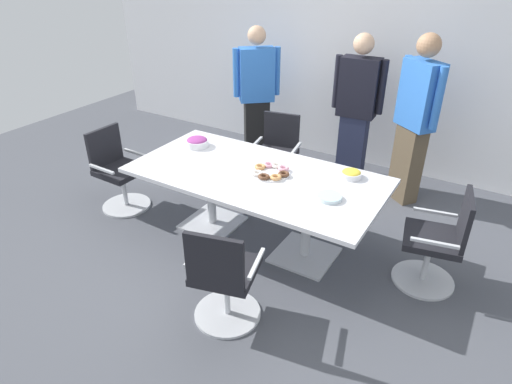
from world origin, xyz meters
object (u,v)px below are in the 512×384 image
at_px(person_standing_0, 257,94).
at_px(snack_bowl_chips_yellow, 351,174).
at_px(conference_table, 256,185).
at_px(person_standing_1, 356,109).
at_px(office_chair_3, 118,174).
at_px(donut_platter, 271,171).
at_px(office_chair_2, 277,157).
at_px(office_chair_1, 438,245).
at_px(snack_bowl_candy_mix, 197,142).
at_px(person_standing_2, 415,119).
at_px(plate_stack, 329,197).
at_px(office_chair_0, 224,280).

height_order(person_standing_0, snack_bowl_chips_yellow, person_standing_0).
xyz_separation_m(conference_table, person_standing_1, (0.33, 1.73, 0.32)).
relative_size(office_chair_3, donut_platter, 2.41).
xyz_separation_m(office_chair_2, snack_bowl_chips_yellow, (1.16, -0.69, 0.38)).
xyz_separation_m(office_chair_2, office_chair_3, (-1.30, -1.30, 0.00)).
bearing_deg(person_standing_1, office_chair_1, 128.58).
height_order(person_standing_1, snack_bowl_candy_mix, person_standing_1).
distance_m(person_standing_0, person_standing_1, 1.33).
xyz_separation_m(office_chair_1, person_standing_1, (-1.33, 1.50, 0.54)).
xyz_separation_m(person_standing_2, snack_bowl_chips_yellow, (-0.25, -1.22, -0.21)).
xyz_separation_m(conference_table, person_standing_2, (1.04, 1.61, 0.37)).
xyz_separation_m(office_chair_1, plate_stack, (-0.88, -0.32, 0.36)).
height_order(snack_bowl_chips_yellow, snack_bowl_candy_mix, snack_bowl_candy_mix).
bearing_deg(office_chair_3, office_chair_2, 136.42).
bearing_deg(office_chair_2, office_chair_3, 34.86).
height_order(conference_table, person_standing_0, person_standing_0).
height_order(conference_table, person_standing_1, person_standing_1).
xyz_separation_m(person_standing_0, snack_bowl_chips_yellow, (1.79, -1.26, -0.15)).
distance_m(office_chair_1, snack_bowl_chips_yellow, 0.96).
bearing_deg(donut_platter, office_chair_1, 5.91).
distance_m(office_chair_2, snack_bowl_candy_mix, 1.07).
relative_size(snack_bowl_candy_mix, donut_platter, 0.65).
distance_m(office_chair_2, person_standing_1, 1.10).
distance_m(conference_table, snack_bowl_chips_yellow, 0.90).
bearing_deg(office_chair_3, snack_bowl_candy_mix, 120.78).
distance_m(person_standing_0, snack_bowl_chips_yellow, 2.19).
distance_m(office_chair_2, snack_bowl_chips_yellow, 1.40).
height_order(snack_bowl_chips_yellow, donut_platter, snack_bowl_chips_yellow).
xyz_separation_m(office_chair_1, snack_bowl_candy_mix, (-2.54, -0.01, 0.40)).
bearing_deg(donut_platter, office_chair_3, -170.45).
height_order(person_standing_1, plate_stack, person_standing_1).
bearing_deg(office_chair_3, conference_table, 99.06).
xyz_separation_m(conference_table, office_chair_1, (1.66, 0.24, -0.22)).
xyz_separation_m(person_standing_0, person_standing_2, (2.04, -0.04, 0.06)).
relative_size(office_chair_2, snack_bowl_candy_mix, 3.72).
distance_m(person_standing_1, snack_bowl_chips_yellow, 1.43).
bearing_deg(plate_stack, person_standing_2, 81.27).
bearing_deg(office_chair_0, snack_bowl_chips_yellow, 59.11).
distance_m(office_chair_3, plate_stack, 2.48).
height_order(office_chair_3, snack_bowl_candy_mix, office_chair_3).
bearing_deg(snack_bowl_chips_yellow, conference_table, -153.89).
bearing_deg(snack_bowl_candy_mix, office_chair_0, -46.36).
bearing_deg(office_chair_0, person_standing_2, 61.24).
relative_size(person_standing_1, snack_bowl_chips_yellow, 9.31).
distance_m(office_chair_2, person_standing_0, 1.00).
height_order(person_standing_1, person_standing_2, person_standing_2).
relative_size(office_chair_0, office_chair_2, 1.00).
height_order(office_chair_3, person_standing_2, person_standing_2).
bearing_deg(office_chair_2, person_standing_1, -147.00).
bearing_deg(office_chair_0, person_standing_1, 75.97).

